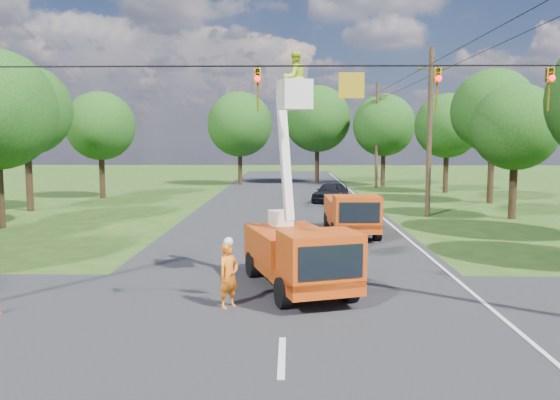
{
  "coord_description": "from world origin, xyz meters",
  "views": [
    {
      "loc": [
        0.17,
        -11.01,
        4.57
      ],
      "look_at": [
        -0.17,
        6.95,
        2.6
      ],
      "focal_mm": 35.0,
      "sensor_mm": 36.0,
      "label": 1
    }
  ],
  "objects_px": {
    "bucket_truck": "(299,241)",
    "traffic_cone_2": "(300,258)",
    "tree_left_e": "(26,110)",
    "tree_far_c": "(384,125)",
    "second_truck": "(351,213)",
    "traffic_cone_3": "(323,247)",
    "distant_car": "(330,192)",
    "traffic_cone_6": "(360,221)",
    "ground_worker": "(229,275)",
    "pole_right_mid": "(430,131)",
    "pole_right_far": "(377,135)",
    "tree_right_e": "(447,126)",
    "tree_far_a": "(240,124)",
    "tree_left_f": "(100,126)",
    "tree_right_d": "(493,111)",
    "tree_right_c": "(516,127)",
    "tree_far_b": "(317,119)"
  },
  "relations": [
    {
      "from": "bucket_truck",
      "to": "traffic_cone_2",
      "type": "distance_m",
      "value": 3.16
    },
    {
      "from": "tree_left_e",
      "to": "tree_far_c",
      "type": "xyz_separation_m",
      "value": [
        26.3,
        20.0,
        -0.43
      ]
    },
    {
      "from": "second_truck",
      "to": "traffic_cone_3",
      "type": "xyz_separation_m",
      "value": [
        -1.64,
        -4.86,
        -0.73
      ]
    },
    {
      "from": "bucket_truck",
      "to": "distant_car",
      "type": "xyz_separation_m",
      "value": [
        2.73,
        23.96,
        -0.79
      ]
    },
    {
      "from": "traffic_cone_6",
      "to": "ground_worker",
      "type": "bearing_deg",
      "value": -111.03
    },
    {
      "from": "traffic_cone_6",
      "to": "pole_right_mid",
      "type": "xyz_separation_m",
      "value": [
        4.65,
        4.59,
        4.75
      ]
    },
    {
      "from": "pole_right_far",
      "to": "tree_far_c",
      "type": "height_order",
      "value": "pole_right_far"
    },
    {
      "from": "bucket_truck",
      "to": "ground_worker",
      "type": "height_order",
      "value": "bucket_truck"
    },
    {
      "from": "traffic_cone_6",
      "to": "tree_right_e",
      "type": "distance_m",
      "value": 22.64
    },
    {
      "from": "ground_worker",
      "to": "tree_far_c",
      "type": "xyz_separation_m",
      "value": [
        11.0,
        40.51,
        5.15
      ]
    },
    {
      "from": "traffic_cone_2",
      "to": "tree_far_a",
      "type": "relative_size",
      "value": 0.07
    },
    {
      "from": "second_truck",
      "to": "distant_car",
      "type": "height_order",
      "value": "second_truck"
    },
    {
      "from": "traffic_cone_2",
      "to": "ground_worker",
      "type": "bearing_deg",
      "value": -112.97
    },
    {
      "from": "distant_car",
      "to": "tree_far_c",
      "type": "height_order",
      "value": "tree_far_c"
    },
    {
      "from": "traffic_cone_6",
      "to": "pole_right_mid",
      "type": "height_order",
      "value": "pole_right_mid"
    },
    {
      "from": "ground_worker",
      "to": "traffic_cone_3",
      "type": "bearing_deg",
      "value": 16.78
    },
    {
      "from": "second_truck",
      "to": "traffic_cone_2",
      "type": "distance_m",
      "value": 7.37
    },
    {
      "from": "tree_left_f",
      "to": "tree_right_e",
      "type": "xyz_separation_m",
      "value": [
        28.6,
        5.0,
        0.13
      ]
    },
    {
      "from": "traffic_cone_6",
      "to": "tree_right_e",
      "type": "relative_size",
      "value": 0.08
    },
    {
      "from": "pole_right_mid",
      "to": "tree_right_d",
      "type": "distance_m",
      "value": 9.55
    },
    {
      "from": "traffic_cone_3",
      "to": "tree_far_c",
      "type": "bearing_deg",
      "value": 76.63
    },
    {
      "from": "pole_right_mid",
      "to": "tree_right_d",
      "type": "xyz_separation_m",
      "value": [
        6.3,
        7.0,
        1.57
      ]
    },
    {
      "from": "traffic_cone_6",
      "to": "tree_far_a",
      "type": "relative_size",
      "value": 0.07
    },
    {
      "from": "traffic_cone_2",
      "to": "traffic_cone_6",
      "type": "relative_size",
      "value": 1.0
    },
    {
      "from": "bucket_truck",
      "to": "tree_right_e",
      "type": "relative_size",
      "value": 0.84
    },
    {
      "from": "distant_car",
      "to": "pole_right_mid",
      "type": "height_order",
      "value": "pole_right_mid"
    },
    {
      "from": "tree_left_f",
      "to": "tree_right_c",
      "type": "xyz_separation_m",
      "value": [
        28.0,
        -11.0,
        -0.37
      ]
    },
    {
      "from": "tree_left_e",
      "to": "tree_right_c",
      "type": "distance_m",
      "value": 30.17
    },
    {
      "from": "traffic_cone_2",
      "to": "traffic_cone_3",
      "type": "height_order",
      "value": "same"
    },
    {
      "from": "tree_right_d",
      "to": "tree_far_c",
      "type": "relative_size",
      "value": 1.06
    },
    {
      "from": "tree_left_e",
      "to": "tree_left_f",
      "type": "relative_size",
      "value": 1.12
    },
    {
      "from": "second_truck",
      "to": "tree_right_c",
      "type": "distance_m",
      "value": 12.42
    },
    {
      "from": "ground_worker",
      "to": "pole_right_mid",
      "type": "distance_m",
      "value": 21.46
    },
    {
      "from": "traffic_cone_3",
      "to": "tree_far_a",
      "type": "xyz_separation_m",
      "value": [
        -6.48,
        34.76,
        5.83
      ]
    },
    {
      "from": "ground_worker",
      "to": "tree_left_e",
      "type": "relative_size",
      "value": 0.19
    },
    {
      "from": "tree_far_a",
      "to": "pole_right_mid",
      "type": "bearing_deg",
      "value": -59.59
    },
    {
      "from": "second_truck",
      "to": "tree_far_a",
      "type": "relative_size",
      "value": 0.6
    },
    {
      "from": "pole_right_mid",
      "to": "tree_left_f",
      "type": "bearing_deg",
      "value": 156.77
    },
    {
      "from": "distant_car",
      "to": "pole_right_far",
      "type": "xyz_separation_m",
      "value": [
        5.35,
        12.73,
        4.35
      ]
    },
    {
      "from": "traffic_cone_3",
      "to": "tree_far_b",
      "type": "height_order",
      "value": "tree_far_b"
    },
    {
      "from": "pole_right_far",
      "to": "tree_right_e",
      "type": "xyz_separation_m",
      "value": [
        5.3,
        -5.0,
        0.7
      ]
    },
    {
      "from": "tree_left_e",
      "to": "tree_right_c",
      "type": "relative_size",
      "value": 1.2
    },
    {
      "from": "distant_car",
      "to": "pole_right_mid",
      "type": "bearing_deg",
      "value": -31.18
    },
    {
      "from": "tree_right_e",
      "to": "tree_left_f",
      "type": "bearing_deg",
      "value": -170.08
    },
    {
      "from": "second_truck",
      "to": "traffic_cone_2",
      "type": "bearing_deg",
      "value": -112.2
    },
    {
      "from": "bucket_truck",
      "to": "tree_left_e",
      "type": "bearing_deg",
      "value": 115.2
    },
    {
      "from": "second_truck",
      "to": "tree_right_e",
      "type": "bearing_deg",
      "value": 62.63
    },
    {
      "from": "traffic_cone_2",
      "to": "pole_right_mid",
      "type": "xyz_separation_m",
      "value": [
        7.99,
        13.75,
        4.75
      ]
    },
    {
      "from": "traffic_cone_3",
      "to": "tree_left_e",
      "type": "relative_size",
      "value": 0.08
    },
    {
      "from": "distant_car",
      "to": "tree_right_d",
      "type": "relative_size",
      "value": 0.46
    }
  ]
}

